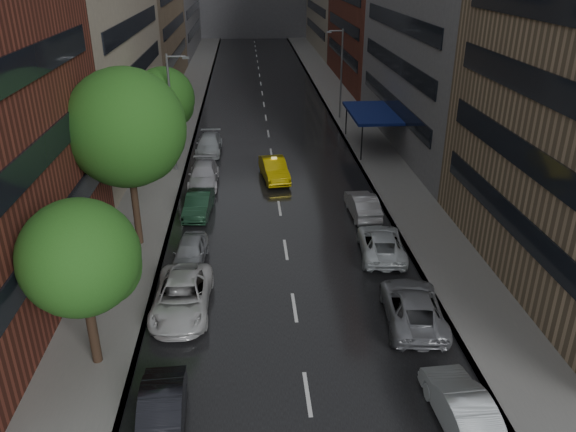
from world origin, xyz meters
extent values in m
cube|color=black|center=(0.00, 50.00, 0.01)|extent=(14.00, 140.00, 0.01)
cube|color=gray|center=(-9.00, 50.00, 0.07)|extent=(4.00, 140.00, 0.15)
cube|color=gray|center=(9.00, 50.00, 0.07)|extent=(4.00, 140.00, 0.15)
cube|color=slate|center=(15.00, 36.00, 12.00)|extent=(8.00, 28.00, 24.00)
cylinder|color=#382619|center=(-8.60, 6.48, 2.03)|extent=(0.40, 0.40, 4.07)
sphere|color=#1E5116|center=(-8.60, 6.48, 5.08)|extent=(4.65, 4.65, 4.65)
cylinder|color=#382619|center=(-8.60, 17.28, 2.86)|extent=(0.40, 0.40, 5.72)
sphere|color=#1E5116|center=(-8.60, 17.28, 7.15)|extent=(6.54, 6.54, 6.54)
cylinder|color=#382619|center=(-8.60, 32.24, 2.15)|extent=(0.40, 0.40, 4.31)
sphere|color=#1E5116|center=(-8.60, 32.24, 5.38)|extent=(4.92, 4.92, 4.92)
imported|color=yellow|center=(-0.06, 27.59, 0.81)|extent=(2.34, 5.10, 1.62)
imported|color=black|center=(-5.40, 2.56, 0.74)|extent=(1.74, 4.56, 1.48)
imported|color=silver|center=(-5.40, 10.15, 0.79)|extent=(2.76, 5.76, 1.59)
imported|color=gray|center=(-5.40, 14.77, 0.72)|extent=(2.00, 4.34, 1.44)
imported|color=#163121|center=(-5.40, 21.42, 0.74)|extent=(1.94, 4.60, 1.48)
imported|color=#B0AFB5|center=(-5.40, 26.90, 0.76)|extent=(2.15, 5.27, 1.53)
imported|color=#B0B6BA|center=(-5.40, 34.58, 0.75)|extent=(2.21, 5.22, 1.50)
imported|color=#B0B8BB|center=(5.40, 2.06, 0.77)|extent=(1.90, 4.76, 1.54)
imported|color=slate|center=(5.40, 8.49, 0.78)|extent=(3.12, 5.82, 1.55)
imported|color=silver|center=(5.40, 15.01, 0.73)|extent=(2.91, 5.43, 1.45)
imported|color=#A3A4A9|center=(5.40, 20.46, 0.76)|extent=(1.76, 4.68, 1.53)
cylinder|color=gray|center=(-7.80, 30.00, 4.65)|extent=(0.18, 0.18, 9.00)
cube|color=gray|center=(-6.40, 30.00, 8.85)|extent=(0.50, 0.22, 0.16)
cylinder|color=gray|center=(7.80, 45.00, 4.65)|extent=(0.18, 0.18, 9.00)
cube|color=gray|center=(6.40, 45.00, 8.85)|extent=(0.50, 0.22, 0.16)
cube|color=navy|center=(9.00, 35.00, 3.15)|extent=(4.00, 8.00, 0.25)
cylinder|color=black|center=(7.40, 31.20, 1.65)|extent=(0.12, 0.12, 3.00)
cylinder|color=black|center=(7.40, 38.80, 1.65)|extent=(0.12, 0.12, 3.00)
camera|label=1|loc=(-2.03, -12.94, 15.53)|focal=35.00mm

